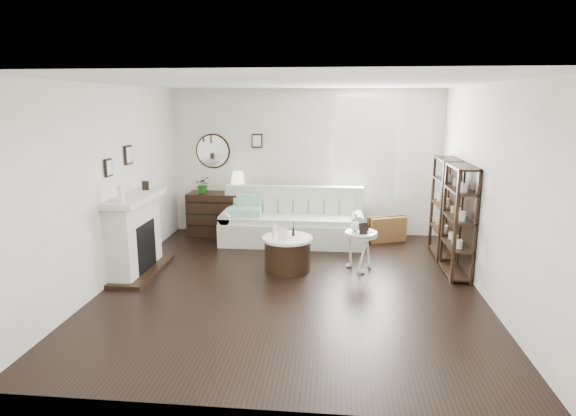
# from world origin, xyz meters

# --- Properties ---
(room) EXTENTS (5.50, 5.50, 5.50)m
(room) POSITION_xyz_m (0.73, 2.70, 1.60)
(room) COLOR black
(room) RESTS_ON ground
(fireplace) EXTENTS (0.50, 1.40, 1.84)m
(fireplace) POSITION_xyz_m (-2.32, 0.30, 0.54)
(fireplace) COLOR silver
(fireplace) RESTS_ON ground
(shelf_unit_far) EXTENTS (0.30, 0.80, 1.60)m
(shelf_unit_far) POSITION_xyz_m (2.33, 1.55, 0.80)
(shelf_unit_far) COLOR black
(shelf_unit_far) RESTS_ON ground
(shelf_unit_near) EXTENTS (0.30, 0.80, 1.60)m
(shelf_unit_near) POSITION_xyz_m (2.33, 0.65, 0.80)
(shelf_unit_near) COLOR black
(shelf_unit_near) RESTS_ON ground
(sofa) EXTENTS (2.51, 0.87, 0.97)m
(sofa) POSITION_xyz_m (-0.18, 2.08, 0.32)
(sofa) COLOR beige
(sofa) RESTS_ON ground
(quilt) EXTENTS (0.57, 0.48, 0.14)m
(quilt) POSITION_xyz_m (-0.99, 1.95, 0.57)
(quilt) COLOR #268B6B
(quilt) RESTS_ON sofa
(suitcase) EXTENTS (0.71, 0.45, 0.45)m
(suitcase) POSITION_xyz_m (1.51, 2.30, 0.22)
(suitcase) COLOR brown
(suitcase) RESTS_ON ground
(dresser) EXTENTS (1.19, 0.51, 0.79)m
(dresser) POSITION_xyz_m (-1.58, 2.47, 0.40)
(dresser) COLOR black
(dresser) RESTS_ON ground
(table_lamp) EXTENTS (0.27, 0.27, 0.42)m
(table_lamp) POSITION_xyz_m (-1.23, 2.47, 1.00)
(table_lamp) COLOR #F0E6CA
(table_lamp) RESTS_ON dresser
(potted_plant) EXTENTS (0.33, 0.30, 0.32)m
(potted_plant) POSITION_xyz_m (-1.88, 2.42, 0.96)
(potted_plant) COLOR #1C5518
(potted_plant) RESTS_ON dresser
(drum_table) EXTENTS (0.74, 0.74, 0.52)m
(drum_table) POSITION_xyz_m (-0.12, 0.59, 0.26)
(drum_table) COLOR black
(drum_table) RESTS_ON ground
(pedestal_table) EXTENTS (0.48, 0.48, 0.58)m
(pedestal_table) POSITION_xyz_m (0.96, 0.74, 0.53)
(pedestal_table) COLOR white
(pedestal_table) RESTS_ON ground
(eiffel_drum) EXTENTS (0.14, 0.14, 0.21)m
(eiffel_drum) POSITION_xyz_m (-0.03, 0.64, 0.62)
(eiffel_drum) COLOR black
(eiffel_drum) RESTS_ON drum_table
(bottle_drum) EXTENTS (0.06, 0.06, 0.27)m
(bottle_drum) POSITION_xyz_m (-0.30, 0.51, 0.65)
(bottle_drum) COLOR silver
(bottle_drum) RESTS_ON drum_table
(card_frame_drum) EXTENTS (0.14, 0.05, 0.19)m
(card_frame_drum) POSITION_xyz_m (-0.17, 0.40, 0.61)
(card_frame_drum) COLOR silver
(card_frame_drum) RESTS_ON drum_table
(eiffel_ped) EXTENTS (0.11, 0.11, 0.18)m
(eiffel_ped) POSITION_xyz_m (1.06, 0.77, 0.68)
(eiffel_ped) COLOR black
(eiffel_ped) RESTS_ON pedestal_table
(flask_ped) EXTENTS (0.15, 0.15, 0.28)m
(flask_ped) POSITION_xyz_m (0.88, 0.76, 0.72)
(flask_ped) COLOR silver
(flask_ped) RESTS_ON pedestal_table
(card_frame_ped) EXTENTS (0.13, 0.09, 0.16)m
(card_frame_ped) POSITION_xyz_m (0.98, 0.61, 0.67)
(card_frame_ped) COLOR black
(card_frame_ped) RESTS_ON pedestal_table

